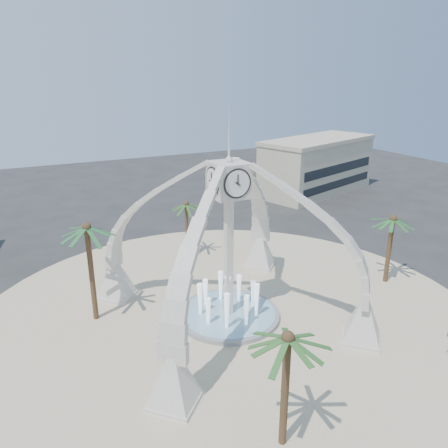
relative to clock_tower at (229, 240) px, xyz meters
name	(u,v)px	position (x,y,z in m)	size (l,w,h in m)	color
ground	(228,317)	(0.00, 0.00, -6.49)	(140.00, 140.00, 0.00)	#282828
plaza	(228,317)	(0.00, 0.00, -6.46)	(40.00, 40.00, 0.06)	#C4B392
clock_tower	(229,240)	(0.00, 0.00, 0.00)	(17.94, 17.94, 16.30)	silver
fountain	(228,314)	(0.00, 0.00, -6.20)	(8.00, 8.00, 3.62)	gray
building_ne	(317,165)	(30.00, 28.00, -2.18)	(21.87, 14.17, 8.60)	#C0B496
palm_east	(393,220)	(15.71, -0.91, -0.48)	(5.13, 5.13, 6.90)	brown
palm_west	(87,229)	(-9.35, 4.36, 0.96)	(4.33, 4.33, 8.40)	brown
palm_north	(186,205)	(1.64, 12.64, -0.87)	(4.26, 4.26, 6.39)	brown
palm_south	(288,340)	(-3.10, -12.26, -0.24)	(5.22, 5.22, 7.14)	brown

